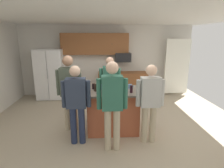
# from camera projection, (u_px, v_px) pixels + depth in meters

# --- Properties ---
(floor) EXTENTS (7.04, 7.04, 0.00)m
(floor) POSITION_uv_depth(u_px,v_px,m) (110.00, 127.00, 4.43)
(floor) COLOR #B7A88E
(floor) RESTS_ON ground
(ceiling) EXTENTS (7.04, 7.04, 0.00)m
(ceiling) POSITION_uv_depth(u_px,v_px,m) (109.00, 15.00, 3.79)
(ceiling) COLOR white
(back_wall) EXTENTS (6.40, 0.10, 2.60)m
(back_wall) POSITION_uv_depth(u_px,v_px,m) (106.00, 61.00, 6.82)
(back_wall) COLOR silver
(back_wall) RESTS_ON ground
(french_door_window_panel) EXTENTS (0.90, 0.06, 2.00)m
(french_door_window_panel) POSITION_uv_depth(u_px,v_px,m) (177.00, 67.00, 6.63)
(french_door_window_panel) COLOR white
(french_door_window_panel) RESTS_ON ground
(cabinet_run_upper) EXTENTS (2.40, 0.38, 0.75)m
(cabinet_run_upper) POSITION_uv_depth(u_px,v_px,m) (95.00, 44.00, 6.45)
(cabinet_run_upper) COLOR brown
(cabinet_run_lower) EXTENTS (1.80, 0.63, 0.90)m
(cabinet_run_lower) POSITION_uv_depth(u_px,v_px,m) (123.00, 84.00, 6.75)
(cabinet_run_lower) COLOR brown
(cabinet_run_lower) RESTS_ON ground
(refrigerator) EXTENTS (0.94, 0.76, 1.76)m
(refrigerator) POSITION_uv_depth(u_px,v_px,m) (51.00, 74.00, 6.41)
(refrigerator) COLOR white
(refrigerator) RESTS_ON ground
(microwave_over_range) EXTENTS (0.56, 0.40, 0.32)m
(microwave_over_range) POSITION_uv_depth(u_px,v_px,m) (123.00, 57.00, 6.53)
(microwave_over_range) COLOR black
(kitchen_island) EXTENTS (1.27, 0.87, 0.98)m
(kitchen_island) POSITION_uv_depth(u_px,v_px,m) (113.00, 110.00, 4.18)
(kitchen_island) COLOR #AD5638
(kitchen_island) RESTS_ON ground
(person_host_foreground) EXTENTS (0.57, 0.22, 1.65)m
(person_host_foreground) POSITION_uv_depth(u_px,v_px,m) (110.00, 83.00, 4.82)
(person_host_foreground) COLOR #232D4C
(person_host_foreground) RESTS_ON ground
(person_elder_center) EXTENTS (0.57, 0.22, 1.63)m
(person_elder_center) POSITION_uv_depth(u_px,v_px,m) (150.00, 99.00, 3.58)
(person_elder_center) COLOR tan
(person_elder_center) RESTS_ON ground
(person_guest_by_door) EXTENTS (0.57, 0.23, 1.76)m
(person_guest_by_door) POSITION_uv_depth(u_px,v_px,m) (69.00, 88.00, 4.07)
(person_guest_by_door) COLOR tan
(person_guest_by_door) RESTS_ON ground
(person_guest_right) EXTENTS (0.57, 0.23, 1.73)m
(person_guest_right) POSITION_uv_depth(u_px,v_px,m) (112.00, 101.00, 3.29)
(person_guest_right) COLOR tan
(person_guest_right) RESTS_ON ground
(person_guest_left) EXTENTS (0.57, 0.22, 1.62)m
(person_guest_left) POSITION_uv_depth(u_px,v_px,m) (76.00, 100.00, 3.54)
(person_guest_left) COLOR #232D4C
(person_guest_left) RESTS_ON ground
(mug_blue_stoneware) EXTENTS (0.13, 0.09, 0.10)m
(mug_blue_stoneware) POSITION_uv_depth(u_px,v_px,m) (130.00, 86.00, 4.21)
(mug_blue_stoneware) COLOR #4C6B99
(mug_blue_stoneware) RESTS_ON kitchen_island
(glass_stout_tall) EXTENTS (0.06, 0.06, 0.16)m
(glass_stout_tall) POSITION_uv_depth(u_px,v_px,m) (131.00, 89.00, 3.87)
(glass_stout_tall) COLOR black
(glass_stout_tall) RESTS_ON kitchen_island
(tumbler_amber) EXTENTS (0.07, 0.07, 0.13)m
(tumbler_amber) POSITION_uv_depth(u_px,v_px,m) (94.00, 86.00, 4.16)
(tumbler_amber) COLOR black
(tumbler_amber) RESTS_ON kitchen_island
(glass_short_whisky) EXTENTS (0.07, 0.07, 0.12)m
(glass_short_whisky) POSITION_uv_depth(u_px,v_px,m) (100.00, 91.00, 3.80)
(glass_short_whisky) COLOR black
(glass_short_whisky) RESTS_ON kitchen_island
(glass_dark_ale) EXTENTS (0.06, 0.06, 0.16)m
(glass_dark_ale) POSITION_uv_depth(u_px,v_px,m) (95.00, 88.00, 3.97)
(glass_dark_ale) COLOR black
(glass_dark_ale) RESTS_ON kitchen_island
(mug_ceramic_white) EXTENTS (0.13, 0.09, 0.11)m
(mug_ceramic_white) POSITION_uv_depth(u_px,v_px,m) (102.00, 87.00, 4.15)
(mug_ceramic_white) COLOR #4C6B99
(mug_ceramic_white) RESTS_ON kitchen_island
(glass_pilsner) EXTENTS (0.06, 0.06, 0.15)m
(glass_pilsner) POSITION_uv_depth(u_px,v_px,m) (112.00, 89.00, 3.86)
(glass_pilsner) COLOR black
(glass_pilsner) RESTS_ON kitchen_island
(serving_tray) EXTENTS (0.44, 0.30, 0.04)m
(serving_tray) POSITION_uv_depth(u_px,v_px,m) (116.00, 89.00, 4.12)
(serving_tray) COLOR #B7B7BC
(serving_tray) RESTS_ON kitchen_island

